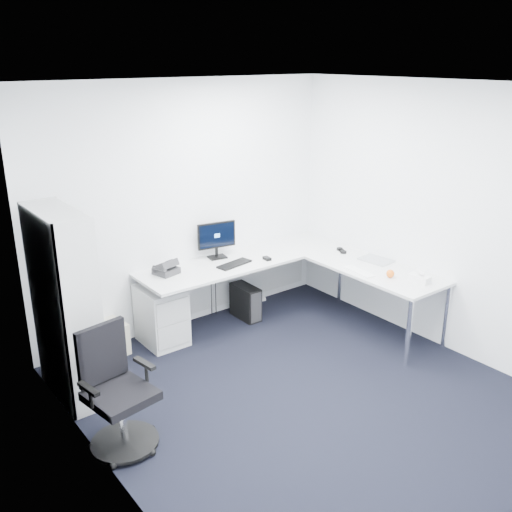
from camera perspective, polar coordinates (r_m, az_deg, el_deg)
ground at (r=5.25m, az=5.84°, el=-14.32°), size 4.20×4.20×0.00m
ceiling at (r=4.38m, az=7.09°, el=16.57°), size 4.20×4.20×0.00m
wall_back at (r=6.25m, az=-6.97°, el=4.87°), size 3.60×0.02×2.70m
wall_left at (r=3.72m, az=-14.30°, el=-6.01°), size 0.02×4.20×2.70m
wall_right at (r=5.98m, az=19.06°, el=3.24°), size 0.02×4.20×2.70m
l_desk at (r=6.32m, az=0.96°, el=-4.23°), size 2.55×1.43×0.74m
drawer_pedestal at (r=6.13m, az=-9.43°, el=-5.87°), size 0.41×0.51×0.63m
bookshelf at (r=5.22m, az=-18.54°, el=-4.72°), size 0.34×0.86×1.72m
task_chair at (r=4.56m, az=-13.40°, el=-13.13°), size 0.64×0.64×0.99m
black_pc_tower at (r=6.65m, az=-1.05°, el=-4.61°), size 0.18×0.41×0.40m
beige_pc_tower at (r=6.12m, az=-13.91°, el=-7.77°), size 0.19×0.37×0.34m
power_strip at (r=7.12m, az=-0.38°, el=-4.49°), size 0.35×0.14×0.04m
monitor at (r=6.39m, az=-3.93°, el=1.62°), size 0.47×0.22×0.43m
black_keyboard at (r=6.23m, az=-2.18°, el=-0.81°), size 0.43×0.22×0.02m
mouse at (r=6.38m, az=1.10°, el=-0.25°), size 0.07×0.11×0.03m
desk_phone at (r=6.03m, az=-8.99°, el=-1.08°), size 0.26×0.26×0.15m
laptop at (r=6.45m, az=11.99°, el=0.58°), size 0.39×0.38×0.25m
white_keyboard at (r=6.12m, az=10.28°, el=-1.53°), size 0.16×0.40×0.01m
headphones at (r=6.72m, az=8.56°, el=0.62°), size 0.17×0.20×0.04m
orange_fruit at (r=6.03m, az=13.28°, el=-1.73°), size 0.08×0.08×0.08m
tissue_box at (r=5.98m, az=16.00°, el=-2.19°), size 0.13×0.22×0.07m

